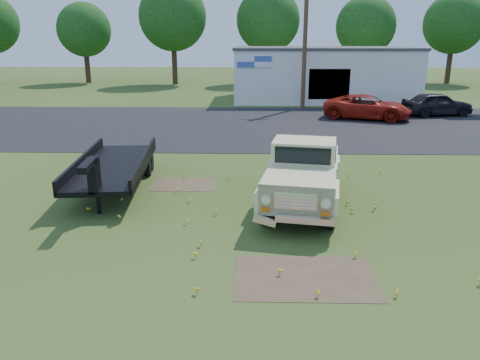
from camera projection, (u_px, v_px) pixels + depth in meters
name	position (u px, v px, depth m)	size (l,w,h in m)	color
ground	(238.00, 223.00, 12.86)	(140.00, 140.00, 0.00)	#324B18
asphalt_lot	(246.00, 125.00, 27.20)	(90.00, 14.00, 0.02)	black
dirt_patch_a	(305.00, 278.00, 9.96)	(3.00, 2.00, 0.01)	#4F402A
dirt_patch_b	(184.00, 184.00, 16.26)	(2.20, 1.60, 0.01)	#4F402A
commercial_building	(322.00, 73.00, 37.90)	(14.20, 8.20, 4.15)	silver
utility_pole_mid	(305.00, 42.00, 32.45)	(1.60, 0.30, 9.00)	#473521
treeline_b	(84.00, 30.00, 50.83)	(5.76, 5.76, 8.57)	#3A281A
treeline_c	(173.00, 17.00, 48.78)	(7.04, 7.04, 10.47)	#3A281A
treeline_d	(268.00, 20.00, 49.59)	(6.72, 6.72, 10.00)	#3A281A
treeline_e	(366.00, 26.00, 48.10)	(6.08, 6.08, 9.04)	#3A281A
treeline_f	(454.00, 24.00, 50.15)	(6.40, 6.40, 9.52)	#3A281A
vintage_pickup_truck	(303.00, 173.00, 14.01)	(2.17, 5.58, 2.03)	#CBC488
flatbed_trailer	(114.00, 163.00, 15.66)	(2.14, 6.43, 1.75)	black
red_pickup	(367.00, 107.00, 29.00)	(2.44, 5.30, 1.47)	maroon
dark_sedan	(437.00, 104.00, 30.21)	(1.78, 4.43, 1.51)	black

